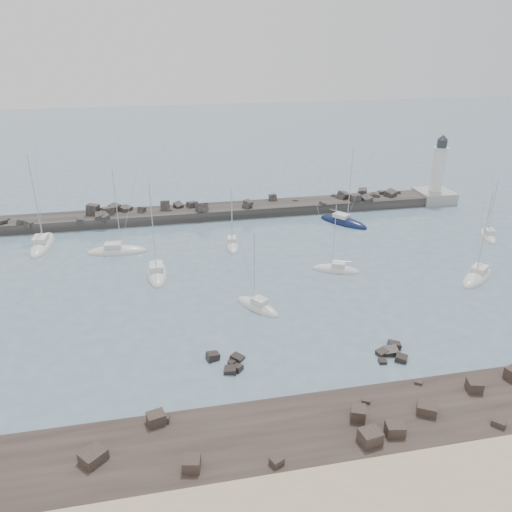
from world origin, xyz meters
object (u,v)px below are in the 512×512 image
at_px(sailboat_1, 42,245).
at_px(sailboat_4, 117,252).
at_px(sailboat_9, 477,277).
at_px(sailboat_3, 157,273).
at_px(lighthouse, 435,187).
at_px(sailboat_7, 343,223).
at_px(sailboat_6, 232,245).
at_px(sailboat_10, 488,237).
at_px(sailboat_5, 258,307).
at_px(sailboat_8, 336,270).

bearing_deg(sailboat_1, sailboat_4, -22.49).
bearing_deg(sailboat_9, sailboat_3, 167.13).
bearing_deg(sailboat_3, lighthouse, 22.20).
relative_size(sailboat_3, sailboat_7, 0.95).
height_order(sailboat_1, sailboat_6, sailboat_1).
height_order(sailboat_3, sailboat_10, sailboat_3).
bearing_deg(sailboat_6, lighthouse, 18.81).
bearing_deg(sailboat_4, sailboat_7, 7.61).
distance_m(sailboat_1, sailboat_9, 68.96).
distance_m(sailboat_1, sailboat_4, 13.36).
xyz_separation_m(sailboat_4, sailboat_9, (51.94, -19.84, 0.01)).
bearing_deg(sailboat_3, sailboat_9, -12.87).
bearing_deg(sailboat_6, sailboat_10, -6.38).
bearing_deg(sailboat_7, sailboat_9, -66.27).
bearing_deg(sailboat_6, sailboat_9, -29.28).
bearing_deg(sailboat_1, sailboat_3, -38.01).
xyz_separation_m(sailboat_3, sailboat_6, (12.52, 8.17, -0.01)).
bearing_deg(sailboat_7, sailboat_10, -27.62).
relative_size(sailboat_5, sailboat_8, 1.01).
relative_size(lighthouse, sailboat_9, 1.03).
distance_m(sailboat_5, sailboat_9, 33.18).
height_order(lighthouse, sailboat_4, lighthouse).
xyz_separation_m(sailboat_5, sailboat_8, (13.72, 8.46, -0.01)).
xyz_separation_m(lighthouse, sailboat_6, (-45.44, -15.48, -2.95)).
bearing_deg(sailboat_7, sailboat_1, -179.63).
xyz_separation_m(lighthouse, sailboat_9, (-12.24, -34.10, -2.95)).
distance_m(sailboat_6, sailboat_8, 18.50).
distance_m(lighthouse, sailboat_3, 62.67).
distance_m(sailboat_3, sailboat_7, 37.65).
distance_m(lighthouse, sailboat_1, 77.12).
bearing_deg(sailboat_4, sailboat_6, -3.72).
xyz_separation_m(sailboat_4, sailboat_5, (18.83, -21.98, 0.00)).
bearing_deg(sailboat_4, sailboat_3, -56.49).
relative_size(lighthouse, sailboat_10, 1.31).
relative_size(sailboat_3, sailboat_8, 1.32).
bearing_deg(sailboat_8, sailboat_10, 13.56).
relative_size(sailboat_5, sailboat_9, 0.80).
distance_m(sailboat_4, sailboat_6, 18.78).
bearing_deg(sailboat_9, sailboat_6, 150.72).
xyz_separation_m(sailboat_1, sailboat_3, (18.56, -14.50, 0.00)).
relative_size(sailboat_7, sailboat_9, 1.10).
bearing_deg(sailboat_1, sailboat_5, -40.99).
xyz_separation_m(lighthouse, sailboat_1, (-76.52, -9.15, -2.94)).
xyz_separation_m(sailboat_3, sailboat_4, (-6.22, 9.39, -0.02)).
height_order(sailboat_3, sailboat_6, sailboat_3).
relative_size(lighthouse, sailboat_6, 1.32).
bearing_deg(sailboat_10, sailboat_5, -160.31).
height_order(sailboat_8, sailboat_10, sailboat_8).
bearing_deg(sailboat_6, sailboat_4, 176.28).
xyz_separation_m(sailboat_3, sailboat_8, (26.33, -4.12, -0.02)).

